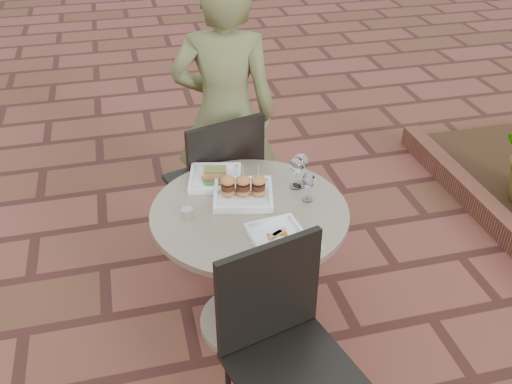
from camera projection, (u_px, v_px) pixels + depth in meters
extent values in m
plane|color=brown|center=(280.00, 347.00, 2.84)|extent=(60.00, 60.00, 0.00)
cylinder|color=gray|center=(250.00, 321.00, 2.97)|extent=(0.52, 0.52, 0.04)
cylinder|color=gray|center=(250.00, 273.00, 2.78)|extent=(0.08, 0.08, 0.70)
cylinder|color=gray|center=(250.00, 212.00, 2.58)|extent=(0.90, 0.90, 0.03)
cube|color=black|center=(212.00, 184.00, 3.27)|extent=(0.54, 0.54, 0.03)
cube|color=black|center=(227.00, 162.00, 2.99)|extent=(0.43, 0.15, 0.46)
cylinder|color=black|center=(227.00, 193.00, 3.61)|extent=(0.02, 0.02, 0.44)
cylinder|color=black|center=(172.00, 210.00, 3.45)|extent=(0.02, 0.02, 0.44)
cylinder|color=black|center=(257.00, 224.00, 3.34)|extent=(0.02, 0.02, 0.44)
cylinder|color=black|center=(198.00, 244.00, 3.18)|extent=(0.02, 0.02, 0.44)
cube|color=black|center=(294.00, 373.00, 2.16)|extent=(0.54, 0.54, 0.03)
cube|color=black|center=(269.00, 292.00, 2.17)|extent=(0.43, 0.14, 0.46)
cylinder|color=black|center=(306.00, 359.00, 2.50)|extent=(0.02, 0.02, 0.44)
imported|color=brown|center=(225.00, 116.00, 3.21)|extent=(0.66, 0.51, 1.61)
cube|color=silver|center=(215.00, 180.00, 2.77)|extent=(0.30, 0.30, 0.01)
cube|color=#EC8553|center=(215.00, 173.00, 2.76)|extent=(0.12, 0.09, 0.03)
cube|color=#555F2B|center=(215.00, 169.00, 2.74)|extent=(0.12, 0.09, 0.01)
cube|color=silver|center=(243.00, 196.00, 2.65)|extent=(0.32, 0.32, 0.01)
cube|color=silver|center=(277.00, 236.00, 2.40)|extent=(0.24, 0.24, 0.01)
ellipsoid|color=pink|center=(272.00, 243.00, 2.34)|extent=(0.04, 0.03, 0.02)
cylinder|color=white|center=(307.00, 199.00, 2.64)|extent=(0.05, 0.05, 0.00)
cylinder|color=white|center=(308.00, 193.00, 2.62)|extent=(0.01, 0.01, 0.06)
ellipsoid|color=white|center=(309.00, 180.00, 2.58)|extent=(0.06, 0.06, 0.08)
cylinder|color=white|center=(309.00, 181.00, 2.58)|extent=(0.05, 0.05, 0.03)
cylinder|color=white|center=(295.00, 186.00, 2.73)|extent=(0.06, 0.06, 0.00)
cylinder|color=white|center=(296.00, 180.00, 2.71)|extent=(0.01, 0.01, 0.07)
ellipsoid|color=white|center=(296.00, 166.00, 2.67)|extent=(0.07, 0.07, 0.09)
cylinder|color=white|center=(299.00, 185.00, 2.74)|extent=(0.06, 0.06, 0.00)
cylinder|color=white|center=(300.00, 178.00, 2.72)|extent=(0.01, 0.01, 0.08)
ellipsoid|color=white|center=(300.00, 163.00, 2.67)|extent=(0.07, 0.07, 0.09)
cylinder|color=silver|center=(187.00, 213.00, 2.52)|extent=(0.05, 0.05, 0.04)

